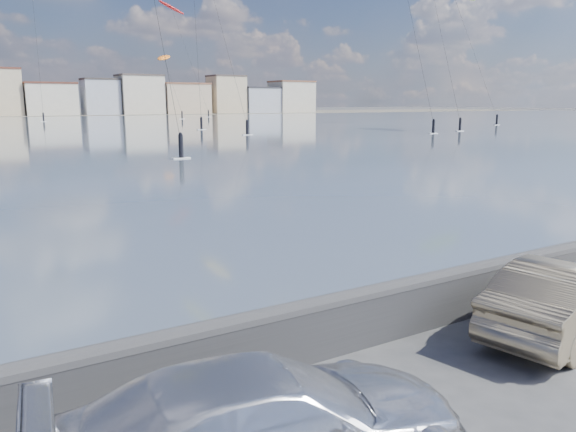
# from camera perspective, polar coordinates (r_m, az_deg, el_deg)

# --- Properties ---
(seawall) EXTENTS (400.00, 0.36, 1.08)m
(seawall) POSITION_cam_1_polar(r_m,az_deg,el_deg) (9.20, -1.11, -12.00)
(seawall) COLOR #28282B
(seawall) RESTS_ON ground
(car_silver) EXTENTS (5.13, 2.61, 1.43)m
(car_silver) POSITION_cam_1_polar(r_m,az_deg,el_deg) (6.66, -2.34, -20.59)
(car_silver) COLOR silver
(car_silver) RESTS_ON ground
(car_champagne) EXTENTS (4.49, 2.37, 1.41)m
(car_champagne) POSITION_cam_1_polar(r_m,az_deg,el_deg) (11.67, 26.25, -7.41)
(car_champagne) COLOR tan
(car_champagne) RESTS_ON ground
(kitesurfer_10) EXTENTS (7.05, 10.92, 16.19)m
(kitesurfer_10) POSITION_cam_1_polar(r_m,az_deg,el_deg) (147.57, -12.47, 15.36)
(kitesurfer_10) COLOR orange
(kitesurfer_10) RESTS_ON ground
(kitesurfer_15) EXTENTS (8.43, 17.69, 32.71)m
(kitesurfer_15) POSITION_cam_1_polar(r_m,az_deg,el_deg) (173.88, -11.71, 19.85)
(kitesurfer_15) COLOR red
(kitesurfer_15) RESTS_ON ground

